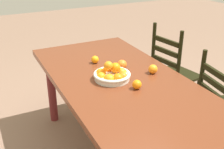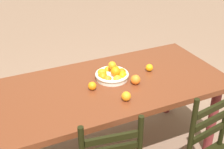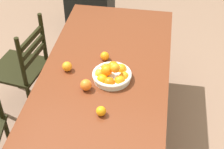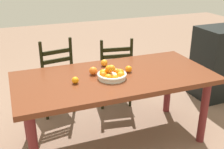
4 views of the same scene
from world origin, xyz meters
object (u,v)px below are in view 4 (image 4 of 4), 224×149
object	(u,v)px
dining_table	(115,84)
fruit_bowl	(112,75)
chair_by_cabinet	(114,72)
orange_loose_1	(104,63)
orange_loose_2	(129,69)
cabinet	(221,63)
orange_loose_0	(75,80)
chair_near_window	(55,79)
orange_loose_3	(93,71)

from	to	relation	value
dining_table	fruit_bowl	bearing A→B (deg)	-130.46
chair_by_cabinet	dining_table	bearing A→B (deg)	77.70
orange_loose_1	orange_loose_2	world-z (taller)	orange_loose_1
cabinet	fruit_bowl	bearing A→B (deg)	-164.44
dining_table	orange_loose_0	distance (m)	0.42
chair_near_window	orange_loose_0	distance (m)	0.94
orange_loose_2	orange_loose_3	distance (m)	0.35
dining_table	chair_near_window	distance (m)	0.97
orange_loose_3	orange_loose_0	bearing A→B (deg)	-146.28
cabinet	orange_loose_1	world-z (taller)	cabinet
orange_loose_3	cabinet	bearing A→B (deg)	11.39
orange_loose_0	orange_loose_3	xyz separation A→B (m)	(0.21, 0.14, 0.01)
chair_by_cabinet	fruit_bowl	distance (m)	0.98
cabinet	orange_loose_0	size ratio (longest dim) A/B	15.30
fruit_bowl	chair_by_cabinet	bearing A→B (deg)	67.13
chair_near_window	orange_loose_1	xyz separation A→B (m)	(0.44, -0.56, 0.34)
orange_loose_2	cabinet	bearing A→B (deg)	16.05
cabinet	fruit_bowl	xyz separation A→B (m)	(-1.79, -0.54, 0.30)
chair_near_window	orange_loose_1	world-z (taller)	chair_near_window
chair_near_window	orange_loose_1	distance (m)	0.78
orange_loose_1	orange_loose_3	distance (m)	0.25
dining_table	fruit_bowl	world-z (taller)	fruit_bowl
cabinet	orange_loose_2	world-z (taller)	cabinet
dining_table	chair_by_cabinet	distance (m)	0.87
chair_near_window	orange_loose_2	bearing A→B (deg)	117.73
cabinet	chair_by_cabinet	bearing A→B (deg)	166.77
chair_by_cabinet	cabinet	distance (m)	1.47
chair_by_cabinet	orange_loose_1	bearing A→B (deg)	67.44
chair_by_cabinet	cabinet	bearing A→B (deg)	176.98
orange_loose_1	fruit_bowl	bearing A→B (deg)	-97.35
fruit_bowl	orange_loose_1	distance (m)	0.34
cabinet	orange_loose_0	world-z (taller)	cabinet
orange_loose_1	orange_loose_2	size ratio (longest dim) A/B	1.08
orange_loose_0	orange_loose_3	size ratio (longest dim) A/B	0.81
cabinet	chair_near_window	bearing A→B (deg)	169.69
orange_loose_0	orange_loose_2	world-z (taller)	orange_loose_2
chair_by_cabinet	fruit_bowl	xyz separation A→B (m)	(-0.36, -0.85, 0.34)
fruit_bowl	orange_loose_3	size ratio (longest dim) A/B	3.55
dining_table	orange_loose_0	xyz separation A→B (m)	(-0.40, -0.05, 0.12)
chair_near_window	orange_loose_0	xyz separation A→B (m)	(0.05, -0.88, 0.33)
dining_table	orange_loose_0	bearing A→B (deg)	-172.99
dining_table	chair_near_window	world-z (taller)	chair_near_window
orange_loose_1	orange_loose_3	world-z (taller)	orange_loose_3
dining_table	cabinet	size ratio (longest dim) A/B	1.98
chair_by_cabinet	orange_loose_1	size ratio (longest dim) A/B	12.78
orange_loose_1	orange_loose_2	bearing A→B (deg)	-55.46
orange_loose_2	fruit_bowl	bearing A→B (deg)	-157.33
dining_table	orange_loose_3	distance (m)	0.24
orange_loose_1	orange_loose_0	bearing A→B (deg)	-140.55
chair_near_window	orange_loose_2	world-z (taller)	chair_near_window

